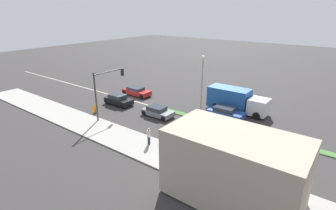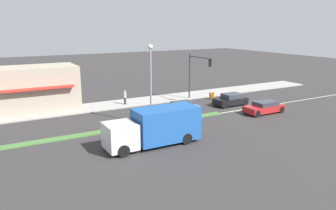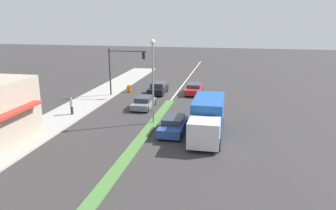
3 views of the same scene
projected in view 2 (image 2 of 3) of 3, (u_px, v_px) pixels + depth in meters
ground_plane at (88, 135)px, 28.03m from camera, size 160.00×160.00×0.00m
sidewalk_right at (60, 111)px, 35.40m from camera, size 4.00×73.00×0.12m
lane_marking_center at (247, 109)px, 36.60m from camera, size 0.16×60.00×0.01m
building_corner_store at (35, 88)px, 35.21m from camera, size 5.42×8.66×4.74m
traffic_signal_main at (196, 70)px, 39.52m from camera, size 4.59×0.34×5.60m
street_lamp at (151, 74)px, 29.76m from camera, size 0.44×0.44×7.37m
pedestrian at (125, 97)px, 38.06m from camera, size 0.34×0.34×1.65m
warning_aframe_sign at (212, 96)px, 41.42m from camera, size 0.45×0.53×0.84m
delivery_truck at (156, 127)px, 25.33m from camera, size 2.44×7.50×2.87m
hatchback_red at (264, 107)px, 34.75m from camera, size 1.90×4.37×1.25m
suv_black at (231, 100)px, 38.05m from camera, size 1.89×3.90×1.40m
coupe_blue at (140, 127)px, 27.87m from camera, size 1.90×4.26×1.33m
suv_grey at (181, 108)px, 34.84m from camera, size 1.85×3.82×1.21m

